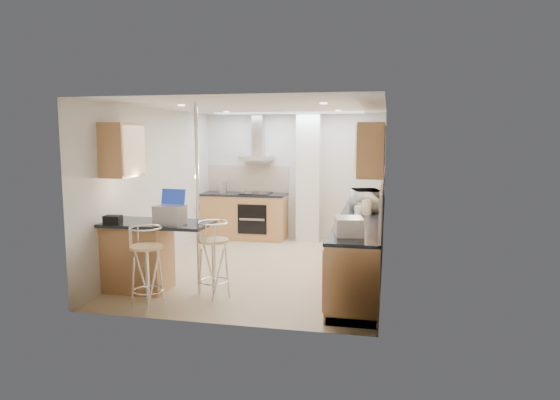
% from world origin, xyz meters
% --- Properties ---
extents(ground, '(4.80, 4.80, 0.00)m').
position_xyz_m(ground, '(0.00, 0.00, 0.00)').
color(ground, tan).
rests_on(ground, ground).
extents(room_shell, '(3.64, 4.84, 2.51)m').
position_xyz_m(room_shell, '(0.32, 0.38, 1.54)').
color(room_shell, beige).
rests_on(room_shell, ground).
extents(right_counter, '(0.63, 4.40, 0.92)m').
position_xyz_m(right_counter, '(1.50, 0.00, 0.46)').
color(right_counter, '#BE804C').
rests_on(right_counter, ground).
extents(back_counter, '(1.70, 0.63, 0.92)m').
position_xyz_m(back_counter, '(-0.95, 2.10, 0.46)').
color(back_counter, '#BE804C').
rests_on(back_counter, ground).
extents(peninsula, '(1.47, 0.72, 0.94)m').
position_xyz_m(peninsula, '(-1.12, -1.45, 0.48)').
color(peninsula, '#BE804C').
rests_on(peninsula, ground).
extents(microwave, '(0.55, 0.68, 0.33)m').
position_xyz_m(microwave, '(1.54, 0.23, 1.08)').
color(microwave, white).
rests_on(microwave, right_counter).
extents(laptop, '(0.39, 0.31, 0.25)m').
position_xyz_m(laptop, '(-0.86, -1.59, 1.06)').
color(laptop, '#969A9E').
rests_on(laptop, peninsula).
extents(bag, '(0.23, 0.18, 0.12)m').
position_xyz_m(bag, '(-1.58, -1.73, 1.00)').
color(bag, black).
rests_on(bag, peninsula).
extents(bar_stool_near, '(0.42, 0.42, 1.01)m').
position_xyz_m(bar_stool_near, '(-0.94, -2.10, 0.50)').
color(bar_stool_near, '#DCB976').
rests_on(bar_stool_near, ground).
extents(bar_stool_end, '(0.47, 0.47, 1.01)m').
position_xyz_m(bar_stool_end, '(-0.28, -1.58, 0.50)').
color(bar_stool_end, '#DCB976').
rests_on(bar_stool_end, ground).
extents(jar_a, '(0.13, 0.13, 0.17)m').
position_xyz_m(jar_a, '(1.67, 1.30, 1.01)').
color(jar_a, beige).
rests_on(jar_a, right_counter).
extents(jar_b, '(0.11, 0.11, 0.15)m').
position_xyz_m(jar_b, '(1.42, 1.50, 1.00)').
color(jar_b, beige).
rests_on(jar_b, right_counter).
extents(jar_c, '(0.17, 0.17, 0.22)m').
position_xyz_m(jar_c, '(1.56, -0.11, 1.03)').
color(jar_c, beige).
rests_on(jar_c, right_counter).
extents(jar_d, '(0.10, 0.10, 0.14)m').
position_xyz_m(jar_d, '(1.45, -0.23, 0.99)').
color(jar_d, white).
rests_on(jar_d, right_counter).
extents(bread_bin, '(0.38, 0.44, 0.21)m').
position_xyz_m(bread_bin, '(1.42, -1.68, 1.02)').
color(bread_bin, beige).
rests_on(bread_bin, right_counter).
extents(kettle, '(0.16, 0.16, 0.24)m').
position_xyz_m(kettle, '(-1.38, 2.08, 1.04)').
color(kettle, '#AFB1B4').
rests_on(kettle, back_counter).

